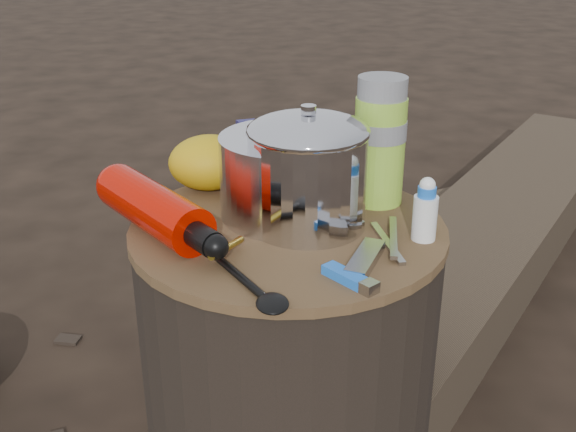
{
  "coord_description": "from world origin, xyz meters",
  "views": [
    {
      "loc": [
        -0.14,
        -1.01,
        0.94
      ],
      "look_at": [
        0.0,
        0.0,
        0.48
      ],
      "focal_mm": 43.9,
      "sensor_mm": 36.0,
      "label": 1
    }
  ],
  "objects": [
    {
      "name": "stump",
      "position": [
        0.0,
        0.0,
        0.23
      ],
      "size": [
        0.5,
        0.5,
        0.46
      ],
      "primitive_type": "cylinder",
      "color": "black",
      "rests_on": "ground"
    },
    {
      "name": "log_main",
      "position": [
        0.72,
        0.73,
        0.08
      ],
      "size": [
        1.49,
        1.68,
        0.16
      ],
      "primitive_type": "cube",
      "rotation": [
        0.0,
        0.0,
        -0.7
      ],
      "color": "#352A1E",
      "rests_on": "ground"
    },
    {
      "name": "log_small",
      "position": [
        0.77,
        0.94,
        0.05
      ],
      "size": [
        1.14,
        0.6,
        0.09
      ],
      "primitive_type": "cube",
      "rotation": [
        0.0,
        0.0,
        -1.21
      ],
      "color": "#352A1E",
      "rests_on": "ground"
    },
    {
      "name": "foil_windscreen",
      "position": [
        0.01,
        0.04,
        0.53
      ],
      "size": [
        0.22,
        0.22,
        0.13
      ],
      "primitive_type": "cylinder",
      "color": "silver",
      "rests_on": "stump"
    },
    {
      "name": "camping_pot",
      "position": [
        0.03,
        -0.0,
        0.56
      ],
      "size": [
        0.19,
        0.19,
        0.19
      ],
      "primitive_type": "cylinder",
      "color": "silver",
      "rests_on": "stump"
    },
    {
      "name": "fuel_bottle",
      "position": [
        -0.21,
        0.01,
        0.5
      ],
      "size": [
        0.23,
        0.31,
        0.08
      ],
      "primitive_type": null,
      "rotation": [
        0.0,
        0.0,
        0.55
      ],
      "color": "#CA0E00",
      "rests_on": "stump"
    },
    {
      "name": "thermos",
      "position": [
        0.17,
        0.08,
        0.57
      ],
      "size": [
        0.09,
        0.09,
        0.21
      ],
      "primitive_type": "cylinder",
      "color": "#90C435",
      "rests_on": "stump"
    },
    {
      "name": "travel_mug",
      "position": [
        0.11,
        0.15,
        0.52
      ],
      "size": [
        0.08,
        0.08,
        0.12
      ],
      "primitive_type": "cylinder",
      "color": "black",
      "rests_on": "stump"
    },
    {
      "name": "stuff_sack",
      "position": [
        -0.12,
        0.18,
        0.51
      ],
      "size": [
        0.14,
        0.12,
        0.1
      ],
      "primitive_type": "ellipsoid",
      "color": "#C29A0F",
      "rests_on": "stump"
    },
    {
      "name": "food_pouch",
      "position": [
        -0.02,
        0.17,
        0.53
      ],
      "size": [
        0.1,
        0.04,
        0.13
      ],
      "primitive_type": "cube",
      "rotation": [
        0.0,
        0.0,
        0.15
      ],
      "color": "navy",
      "rests_on": "stump"
    },
    {
      "name": "lighter",
      "position": [
        0.05,
        -0.19,
        0.47
      ],
      "size": [
        0.07,
        0.09,
        0.02
      ],
      "primitive_type": "cube",
      "rotation": [
        0.0,
        0.0,
        0.6
      ],
      "color": "blue",
      "rests_on": "stump"
    },
    {
      "name": "multitool",
      "position": [
        0.09,
        -0.15,
        0.47
      ],
      "size": [
        0.08,
        0.11,
        0.02
      ],
      "primitive_type": "cube",
      "rotation": [
        0.0,
        0.0,
        -0.51
      ],
      "color": "#9F9FA4",
      "rests_on": "stump"
    },
    {
      "name": "pot_grabber",
      "position": [
        0.14,
        -0.09,
        0.47
      ],
      "size": [
        0.05,
        0.14,
        0.01
      ],
      "primitive_type": null,
      "rotation": [
        0.0,
        0.0,
        -0.1
      ],
      "color": "#9F9FA4",
      "rests_on": "stump"
    },
    {
      "name": "spork",
      "position": [
        -0.09,
        -0.18,
        0.47
      ],
      "size": [
        0.1,
        0.17,
        0.01
      ],
      "primitive_type": null,
      "rotation": [
        0.0,
        0.0,
        0.43
      ],
      "color": "black",
      "rests_on": "stump"
    },
    {
      "name": "squeeze_bottle",
      "position": [
        0.2,
        -0.08,
        0.51
      ],
      "size": [
        0.04,
        0.04,
        0.09
      ],
      "primitive_type": "cylinder",
      "color": "white",
      "rests_on": "stump"
    }
  ]
}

